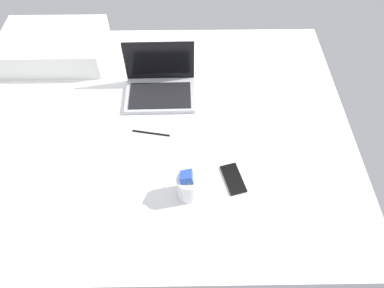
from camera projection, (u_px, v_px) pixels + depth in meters
bed_mattress at (152, 137)px, 163.56cm from camera, size 180.00×140.00×18.00cm
laptop at (160, 85)px, 165.06cm from camera, size 33.30×23.43×23.00cm
snack_cup at (188, 186)px, 130.65cm from camera, size 9.24×9.41×14.44cm
cell_phone at (233, 179)px, 138.95cm from camera, size 10.15×15.27×0.80cm
pillow at (54, 46)px, 179.17cm from camera, size 52.00×36.00×13.00cm
charger_cable at (151, 133)px, 153.00cm from camera, size 16.82×3.69×0.60cm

